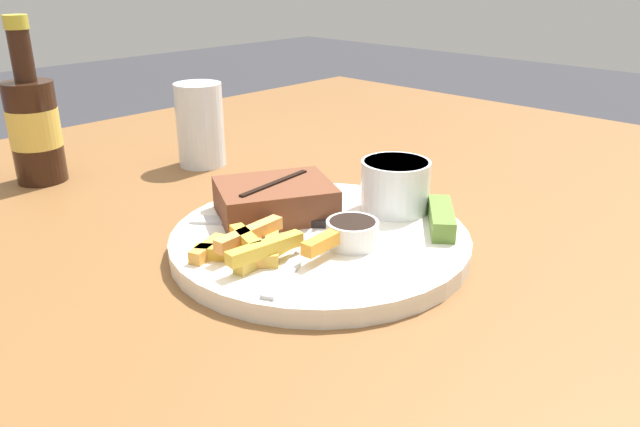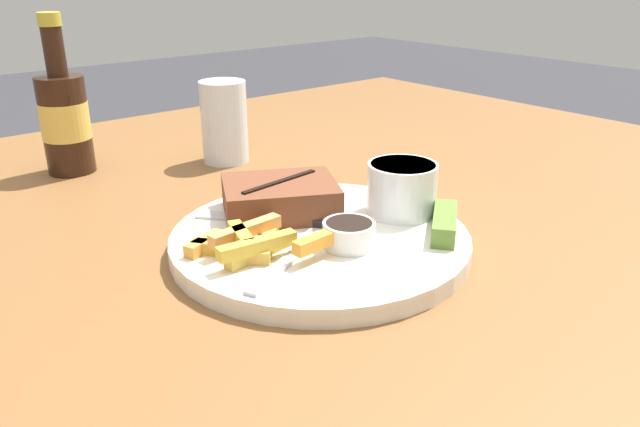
{
  "view_description": "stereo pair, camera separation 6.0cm",
  "coord_description": "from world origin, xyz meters",
  "px_view_note": "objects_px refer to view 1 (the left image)",
  "views": [
    {
      "loc": [
        -0.4,
        -0.39,
        1.0
      ],
      "look_at": [
        0.0,
        0.0,
        0.77
      ],
      "focal_mm": 35.0,
      "sensor_mm": 36.0,
      "label": 1
    },
    {
      "loc": [
        -0.36,
        -0.43,
        1.0
      ],
      "look_at": [
        0.0,
        0.0,
        0.77
      ],
      "focal_mm": 35.0,
      "sensor_mm": 36.0,
      "label": 2
    }
  ],
  "objects_px": {
    "fork_utensil": "(293,265)",
    "beer_bottle": "(34,125)",
    "drinking_glass": "(200,125)",
    "coleslaw_cup": "(395,183)",
    "knife_utensil": "(288,222)",
    "steak_portion": "(275,200)",
    "pickle_spear": "(441,218)",
    "dinner_plate": "(320,241)",
    "dipping_sauce_cup": "(355,230)"
  },
  "relations": [
    {
      "from": "dinner_plate",
      "to": "beer_bottle",
      "type": "height_order",
      "value": "beer_bottle"
    },
    {
      "from": "dinner_plate",
      "to": "steak_portion",
      "type": "height_order",
      "value": "steak_portion"
    },
    {
      "from": "knife_utensil",
      "to": "dipping_sauce_cup",
      "type": "bearing_deg",
      "value": 149.81
    },
    {
      "from": "fork_utensil",
      "to": "beer_bottle",
      "type": "height_order",
      "value": "beer_bottle"
    },
    {
      "from": "coleslaw_cup",
      "to": "pickle_spear",
      "type": "distance_m",
      "value": 0.07
    },
    {
      "from": "dinner_plate",
      "to": "pickle_spear",
      "type": "height_order",
      "value": "pickle_spear"
    },
    {
      "from": "pickle_spear",
      "to": "knife_utensil",
      "type": "relative_size",
      "value": 0.55
    },
    {
      "from": "coleslaw_cup",
      "to": "dipping_sauce_cup",
      "type": "bearing_deg",
      "value": -164.28
    },
    {
      "from": "dinner_plate",
      "to": "knife_utensil",
      "type": "xyz_separation_m",
      "value": [
        -0.01,
        0.04,
        0.01
      ]
    },
    {
      "from": "dinner_plate",
      "to": "beer_bottle",
      "type": "bearing_deg",
      "value": 103.9
    },
    {
      "from": "pickle_spear",
      "to": "dipping_sauce_cup",
      "type": "bearing_deg",
      "value": 157.54
    },
    {
      "from": "beer_bottle",
      "to": "pickle_spear",
      "type": "bearing_deg",
      "value": -68.2
    },
    {
      "from": "steak_portion",
      "to": "fork_utensil",
      "type": "relative_size",
      "value": 1.15
    },
    {
      "from": "pickle_spear",
      "to": "beer_bottle",
      "type": "distance_m",
      "value": 0.52
    },
    {
      "from": "fork_utensil",
      "to": "drinking_glass",
      "type": "height_order",
      "value": "drinking_glass"
    },
    {
      "from": "knife_utensil",
      "to": "beer_bottle",
      "type": "relative_size",
      "value": 0.68
    },
    {
      "from": "dinner_plate",
      "to": "knife_utensil",
      "type": "relative_size",
      "value": 2.09
    },
    {
      "from": "steak_portion",
      "to": "drinking_glass",
      "type": "xyz_separation_m",
      "value": [
        0.09,
        0.24,
        0.02
      ]
    },
    {
      "from": "fork_utensil",
      "to": "drinking_glass",
      "type": "bearing_deg",
      "value": 39.68
    },
    {
      "from": "steak_portion",
      "to": "pickle_spear",
      "type": "relative_size",
      "value": 1.87
    },
    {
      "from": "fork_utensil",
      "to": "steak_portion",
      "type": "bearing_deg",
      "value": 29.03
    },
    {
      "from": "steak_portion",
      "to": "beer_bottle",
      "type": "distance_m",
      "value": 0.35
    },
    {
      "from": "coleslaw_cup",
      "to": "fork_utensil",
      "type": "xyz_separation_m",
      "value": [
        -0.17,
        -0.02,
        -0.03
      ]
    },
    {
      "from": "coleslaw_cup",
      "to": "dipping_sauce_cup",
      "type": "distance_m",
      "value": 0.1
    },
    {
      "from": "dinner_plate",
      "to": "coleslaw_cup",
      "type": "bearing_deg",
      "value": -8.65
    },
    {
      "from": "beer_bottle",
      "to": "drinking_glass",
      "type": "distance_m",
      "value": 0.21
    },
    {
      "from": "coleslaw_cup",
      "to": "drinking_glass",
      "type": "bearing_deg",
      "value": 92.42
    },
    {
      "from": "fork_utensil",
      "to": "coleslaw_cup",
      "type": "bearing_deg",
      "value": -19.73
    },
    {
      "from": "dinner_plate",
      "to": "dipping_sauce_cup",
      "type": "bearing_deg",
      "value": -84.25
    },
    {
      "from": "dinner_plate",
      "to": "steak_portion",
      "type": "distance_m",
      "value": 0.07
    },
    {
      "from": "steak_portion",
      "to": "pickle_spear",
      "type": "height_order",
      "value": "steak_portion"
    },
    {
      "from": "dinner_plate",
      "to": "fork_utensil",
      "type": "distance_m",
      "value": 0.08
    },
    {
      "from": "dinner_plate",
      "to": "dipping_sauce_cup",
      "type": "distance_m",
      "value": 0.05
    },
    {
      "from": "steak_portion",
      "to": "pickle_spear",
      "type": "distance_m",
      "value": 0.17
    },
    {
      "from": "dinner_plate",
      "to": "fork_utensil",
      "type": "relative_size",
      "value": 2.33
    },
    {
      "from": "coleslaw_cup",
      "to": "knife_utensil",
      "type": "xyz_separation_m",
      "value": [
        -0.11,
        0.05,
        -0.03
      ]
    },
    {
      "from": "dipping_sauce_cup",
      "to": "drinking_glass",
      "type": "distance_m",
      "value": 0.36
    },
    {
      "from": "dinner_plate",
      "to": "pickle_spear",
      "type": "relative_size",
      "value": 3.8
    },
    {
      "from": "pickle_spear",
      "to": "drinking_glass",
      "type": "distance_m",
      "value": 0.39
    },
    {
      "from": "coleslaw_cup",
      "to": "drinking_glass",
      "type": "xyz_separation_m",
      "value": [
        -0.01,
        0.32,
        0.01
      ]
    },
    {
      "from": "steak_portion",
      "to": "drinking_glass",
      "type": "height_order",
      "value": "drinking_glass"
    },
    {
      "from": "fork_utensil",
      "to": "beer_bottle",
      "type": "distance_m",
      "value": 0.44
    },
    {
      "from": "pickle_spear",
      "to": "knife_utensil",
      "type": "height_order",
      "value": "pickle_spear"
    },
    {
      "from": "dinner_plate",
      "to": "knife_utensil",
      "type": "bearing_deg",
      "value": 101.35
    },
    {
      "from": "steak_portion",
      "to": "dipping_sauce_cup",
      "type": "xyz_separation_m",
      "value": [
        0.0,
        -0.11,
        -0.0
      ]
    },
    {
      "from": "coleslaw_cup",
      "to": "dipping_sauce_cup",
      "type": "height_order",
      "value": "coleslaw_cup"
    },
    {
      "from": "dinner_plate",
      "to": "dipping_sauce_cup",
      "type": "height_order",
      "value": "dipping_sauce_cup"
    },
    {
      "from": "steak_portion",
      "to": "pickle_spear",
      "type": "xyz_separation_m",
      "value": [
        0.09,
        -0.14,
        -0.01
      ]
    },
    {
      "from": "dipping_sauce_cup",
      "to": "pickle_spear",
      "type": "distance_m",
      "value": 0.1
    },
    {
      "from": "knife_utensil",
      "to": "drinking_glass",
      "type": "distance_m",
      "value": 0.29
    }
  ]
}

